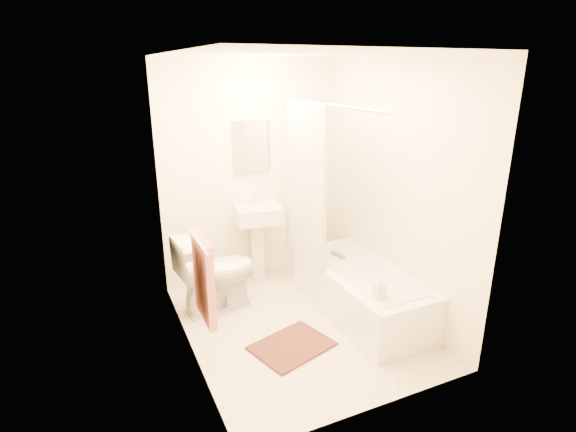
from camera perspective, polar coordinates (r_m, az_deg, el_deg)
name	(u,v)px	position (r m, az deg, el deg)	size (l,w,h in m)	color
floor	(299,324)	(4.34, 1.41, -13.60)	(2.40, 2.40, 0.00)	beige
ceiling	(301,53)	(3.69, 1.72, 19.95)	(2.40, 2.40, 0.00)	white
wall_back	(252,174)	(4.91, -4.63, 5.39)	(2.00, 0.02, 2.40)	beige
wall_left	(183,218)	(3.54, -13.16, -0.20)	(0.02, 2.40, 2.40)	beige
wall_right	(395,190)	(4.36, 13.46, 3.27)	(0.02, 2.40, 2.40)	beige
mirror	(252,146)	(4.84, -4.64, 8.81)	(0.40, 0.03, 0.55)	white
curtain_rod	(328,104)	(3.92, 5.05, 13.95)	(0.03, 0.03, 1.70)	silver
shower_curtain	(305,183)	(4.40, 2.21, 4.17)	(0.04, 0.80, 1.55)	silver
towel_bar	(197,240)	(3.35, -11.48, -2.97)	(0.02, 0.02, 0.60)	silver
towel	(204,279)	(3.48, -10.66, -7.82)	(0.06, 0.45, 0.66)	#CC7266
toilet_paper	(193,269)	(3.84, -11.97, -6.63)	(0.12, 0.12, 0.11)	white
toilet	(217,272)	(4.49, -9.05, -7.08)	(0.44, 0.78, 0.77)	white
sink	(258,240)	(5.00, -3.81, -3.06)	(0.48, 0.39, 0.95)	silver
bathtub	(361,291)	(4.50, 9.19, -9.35)	(0.69, 1.58, 0.44)	white
bath_mat	(292,346)	(4.03, 0.50, -16.17)	(0.65, 0.49, 0.02)	#4F2D1D
soap_bottle	(380,289)	(3.87, 11.60, -9.04)	(0.09, 0.09, 0.19)	silver
scrub_brush	(338,255)	(4.66, 6.40, -4.91)	(0.06, 0.19, 0.04)	green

